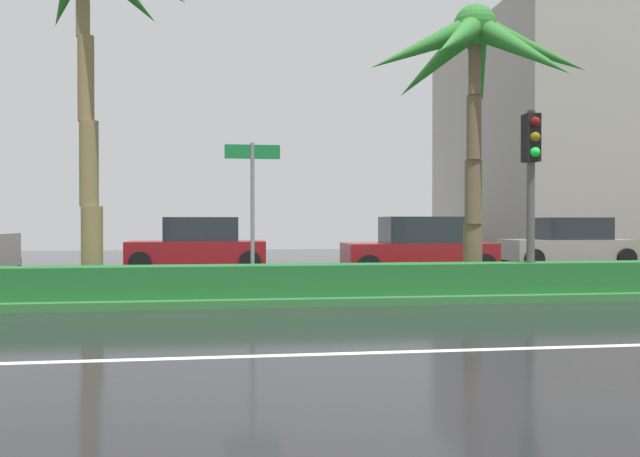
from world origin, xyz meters
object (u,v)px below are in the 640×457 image
at_px(palm_tree_centre_left, 474,63).
at_px(car_in_traffic_second, 419,248).
at_px(car_in_traffic_leading, 199,245).
at_px(car_in_traffic_third, 568,243).
at_px(traffic_signal_median_right, 531,167).
at_px(street_name_sign, 252,196).

distance_m(palm_tree_centre_left, car_in_traffic_second, 6.27).
xyz_separation_m(car_in_traffic_leading, car_in_traffic_third, (12.65, 0.05, 0.00)).
bearing_deg(palm_tree_centre_left, traffic_signal_median_right, -51.18).
relative_size(palm_tree_centre_left, traffic_signal_median_right, 1.66).
relative_size(traffic_signal_median_right, car_in_traffic_leading, 0.85).
xyz_separation_m(street_name_sign, car_in_traffic_leading, (-1.51, 7.73, -1.25)).
bearing_deg(car_in_traffic_leading, traffic_signal_median_right, 129.95).
distance_m(palm_tree_centre_left, traffic_signal_median_right, 2.65).
bearing_deg(street_name_sign, car_in_traffic_third, 34.96).
bearing_deg(traffic_signal_median_right, palm_tree_centre_left, 128.82).
bearing_deg(traffic_signal_median_right, car_in_traffic_third, 56.54).
xyz_separation_m(palm_tree_centre_left, street_name_sign, (-4.73, -0.32, -2.90)).
bearing_deg(car_in_traffic_second, car_in_traffic_third, -155.82).
relative_size(traffic_signal_median_right, car_in_traffic_second, 0.85).
height_order(palm_tree_centre_left, car_in_traffic_third, palm_tree_centre_left).
bearing_deg(car_in_traffic_third, car_in_traffic_leading, 0.24).
bearing_deg(traffic_signal_median_right, car_in_traffic_second, 95.85).
height_order(palm_tree_centre_left, car_in_traffic_leading, palm_tree_centre_left).
xyz_separation_m(palm_tree_centre_left, car_in_traffic_third, (6.41, 7.46, -4.15)).
distance_m(street_name_sign, car_in_traffic_second, 7.16).
bearing_deg(palm_tree_centre_left, car_in_traffic_third, 49.36).
distance_m(street_name_sign, car_in_traffic_leading, 7.98).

